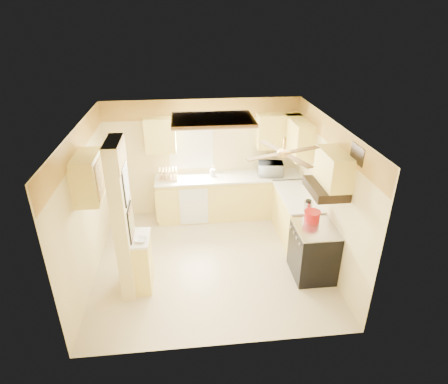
{
  "coord_description": "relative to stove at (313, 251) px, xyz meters",
  "views": [
    {
      "loc": [
        -0.37,
        -5.51,
        4.1
      ],
      "look_at": [
        0.27,
        0.35,
        1.2
      ],
      "focal_mm": 30.0,
      "sensor_mm": 36.0,
      "label": 1
    }
  ],
  "objects": [
    {
      "name": "partition_column",
      "position": [
        -3.02,
        0.0,
        0.79
      ],
      "size": [
        0.2,
        0.7,
        2.5
      ],
      "primitive_type": "cube",
      "color": "beige",
      "rests_on": "floor"
    },
    {
      "name": "bowl",
      "position": [
        -2.77,
        -0.11,
        0.5
      ],
      "size": [
        0.21,
        0.21,
        0.05
      ],
      "primitive_type": "imported",
      "rotation": [
        0.0,
        0.0,
        -0.16
      ],
      "color": "white",
      "rests_on": "ledge_top"
    },
    {
      "name": "wall_right",
      "position": [
        0.33,
        0.55,
        0.79
      ],
      "size": [
        0.0,
        3.8,
        3.8
      ],
      "primitive_type": "plane",
      "rotation": [
        1.57,
        0.0,
        -1.57
      ],
      "color": "beige",
      "rests_on": "floor"
    },
    {
      "name": "lower_cabinets_right",
      "position": [
        0.03,
        1.15,
        -0.01
      ],
      "size": [
        0.6,
        1.4,
        0.9
      ],
      "primitive_type": "cube",
      "color": "#FFE36D",
      "rests_on": "floor"
    },
    {
      "name": "upper_cab_back_right",
      "position": [
        -0.12,
        2.27,
        1.39
      ],
      "size": [
        0.9,
        0.35,
        0.7
      ],
      "primitive_type": "cube",
      "color": "#FFE36D",
      "rests_on": "wall_back"
    },
    {
      "name": "lower_cabinets_back",
      "position": [
        -1.17,
        2.15,
        -0.01
      ],
      "size": [
        3.0,
        0.6,
        0.9
      ],
      "primitive_type": "cube",
      "color": "#FFE36D",
      "rests_on": "floor"
    },
    {
      "name": "utensil_crock",
      "position": [
        -1.49,
        2.21,
        0.56
      ],
      "size": [
        0.12,
        0.12,
        0.23
      ],
      "color": "white",
      "rests_on": "countertop_back"
    },
    {
      "name": "upper_cab_back_left",
      "position": [
        -2.52,
        2.27,
        1.39
      ],
      "size": [
        0.6,
        0.35,
        0.7
      ],
      "primitive_type": "cube",
      "color": "#FFE36D",
      "rests_on": "wall_back"
    },
    {
      "name": "countertop_right",
      "position": [
        0.02,
        1.15,
        0.46
      ],
      "size": [
        0.64,
        1.44,
        0.04
      ],
      "primitive_type": "cube",
      "color": "white",
      "rests_on": "lower_cabinets_right"
    },
    {
      "name": "ceiling",
      "position": [
        -1.67,
        0.55,
        2.04
      ],
      "size": [
        4.0,
        4.0,
        0.0
      ],
      "primitive_type": "plane",
      "rotation": [
        3.14,
        0.0,
        0.0
      ],
      "color": "white",
      "rests_on": "wall_back"
    },
    {
      "name": "poster_menu",
      "position": [
        -2.91,
        0.0,
        1.39
      ],
      "size": [
        0.02,
        0.42,
        0.57
      ],
      "color": "black",
      "rests_on": "partition_column"
    },
    {
      "name": "floor",
      "position": [
        -1.67,
        0.55,
        -0.46
      ],
      "size": [
        4.0,
        4.0,
        0.0
      ],
      "primitive_type": "plane",
      "color": "beige",
      "rests_on": "ground"
    },
    {
      "name": "ceiling_light_panel",
      "position": [
        -1.57,
        1.05,
        2.0
      ],
      "size": [
        1.35,
        0.95,
        0.06
      ],
      "color": "brown",
      "rests_on": "ceiling"
    },
    {
      "name": "wall_left",
      "position": [
        -3.67,
        0.55,
        0.79
      ],
      "size": [
        0.0,
        3.8,
        3.8
      ],
      "primitive_type": "plane",
      "rotation": [
        1.57,
        0.0,
        1.57
      ],
      "color": "beige",
      "rests_on": "floor"
    },
    {
      "name": "upper_cab_left_wall",
      "position": [
        -3.49,
        0.3,
        1.39
      ],
      "size": [
        0.35,
        0.75,
        0.7
      ],
      "primitive_type": "cube",
      "color": "#FFE36D",
      "rests_on": "wall_left"
    },
    {
      "name": "wall_front",
      "position": [
        -1.67,
        -1.35,
        0.79
      ],
      "size": [
        4.0,
        0.0,
        4.0
      ],
      "primitive_type": "plane",
      "rotation": [
        -1.57,
        0.0,
        0.0
      ],
      "color": "beige",
      "rests_on": "floor"
    },
    {
      "name": "microwave",
      "position": [
        -0.28,
        2.12,
        0.62
      ],
      "size": [
        0.56,
        0.42,
        0.28
      ],
      "primitive_type": "imported",
      "rotation": [
        0.0,
        0.0,
        3.0
      ],
      "color": "white",
      "rests_on": "countertop_back"
    },
    {
      "name": "upper_cab_over_stove",
      "position": [
        0.16,
        0.0,
        1.49
      ],
      "size": [
        0.35,
        0.76,
        0.52
      ],
      "primitive_type": "cube",
      "color": "#FFE36D",
      "rests_on": "wall_right"
    },
    {
      "name": "dutch_oven",
      "position": [
        -0.0,
        0.22,
        0.55
      ],
      "size": [
        0.27,
        0.27,
        0.18
      ],
      "color": "#A61011",
      "rests_on": "stove"
    },
    {
      "name": "window",
      "position": [
        -1.92,
        2.44,
        1.09
      ],
      "size": [
        0.92,
        0.02,
        1.02
      ],
      "color": "white",
      "rests_on": "wall_back"
    },
    {
      "name": "dish_rack",
      "position": [
        -2.42,
        2.14,
        0.56
      ],
      "size": [
        0.4,
        0.3,
        0.22
      ],
      "color": "#DEB480",
      "rests_on": "countertop_back"
    },
    {
      "name": "countertop_back",
      "position": [
        -1.17,
        2.14,
        0.46
      ],
      "size": [
        3.04,
        0.64,
        0.04
      ],
      "primitive_type": "cube",
      "color": "white",
      "rests_on": "lower_cabinets_back"
    },
    {
      "name": "upper_cab_right",
      "position": [
        0.16,
        1.8,
        1.39
      ],
      "size": [
        0.35,
        1.0,
        0.7
      ],
      "primitive_type": "cube",
      "color": "#FFE36D",
      "rests_on": "wall_right"
    },
    {
      "name": "wall_back",
      "position": [
        -1.67,
        2.45,
        0.79
      ],
      "size": [
        4.0,
        0.0,
        4.0
      ],
      "primitive_type": "plane",
      "rotation": [
        1.57,
        0.0,
        0.0
      ],
      "color": "beige",
      "rests_on": "floor"
    },
    {
      "name": "stove",
      "position": [
        0.0,
        0.0,
        0.0
      ],
      "size": [
        0.68,
        0.77,
        0.92
      ],
      "color": "black",
      "rests_on": "floor"
    },
    {
      "name": "poster_nashville",
      "position": [
        -2.91,
        0.0,
        0.74
      ],
      "size": [
        0.02,
        0.42,
        0.57
      ],
      "color": "black",
      "rests_on": "partition_column"
    },
    {
      "name": "ceiling_fan",
      "position": [
        -0.67,
        -0.15,
        1.83
      ],
      "size": [
        1.15,
        1.15,
        0.26
      ],
      "color": "gold",
      "rests_on": "ceiling"
    },
    {
      "name": "vent_grate",
      "position": [
        0.31,
        -0.35,
        1.84
      ],
      "size": [
        0.02,
        0.4,
        0.25
      ],
      "primitive_type": "cube",
      "color": "black",
      "rests_on": "wall_right"
    },
    {
      "name": "wallpaper_border",
      "position": [
        -1.67,
        2.43,
        1.84
      ],
      "size": [
        4.0,
        0.02,
        0.4
      ],
      "primitive_type": "cube",
      "color": "#F4C347",
      "rests_on": "wall_back"
    },
    {
      "name": "ledge_top",
      "position": [
        -2.8,
        0.0,
        0.46
      ],
      "size": [
        0.28,
        0.58,
        0.04
      ],
      "primitive_type": "cube",
      "color": "white",
      "rests_on": "partition_ledge"
    },
    {
      "name": "kettle",
      "position": [
        0.01,
        0.49,
        0.59
      ],
      "size": [
        0.15,
        0.15,
        0.23
      ],
      "color": "silver",
      "rests_on": "countertop_right"
    },
    {
      "name": "dishwasher_panel",
      "position": [
        -1.92,
        1.84,
        -0.03
      ],
      "size": [
        0.58,
        0.02,
        0.8
      ],
      "primitive_type": "cube",
      "color": "white",
      "rests_on": "lower_cabinets_back"
    },
    {
      "name": "partition_ledge",
      "position": [
        -2.8,
        0.0,
        -0.01
      ],
      "size": [
        0.25,
        0.55,
        0.9
      ],
      "primitive_type": "cube",
      "color": "#FFE36D",
      "rests_on": "floor"
    },
    {
      "name": "range_hood",
      "position": [
        0.07,
        0.0,
        1.16
      ],
      "size": [
        0.5,
        0.76,
        0.14
      ],
      "primitive_type": "cube",
      "color": "black",
      "rests_on": "upper_cab_over_stove"
    }
  ]
}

